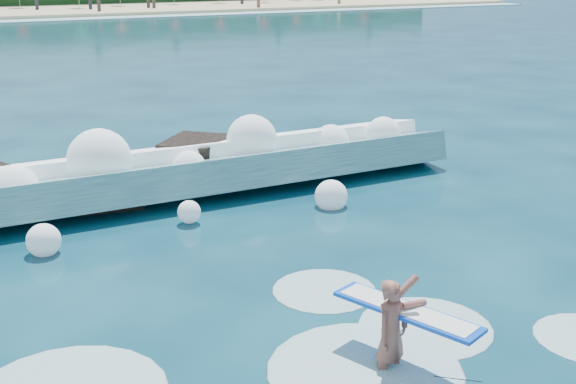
# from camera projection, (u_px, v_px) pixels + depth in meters

# --- Properties ---
(ground) EXTENTS (200.00, 200.00, 0.00)m
(ground) POSITION_uv_depth(u_px,v_px,m) (265.00, 302.00, 12.46)
(ground) COLOR #07273B
(ground) RESTS_ON ground
(breaking_wave) EXTENTS (16.34, 2.62, 1.41)m
(breaking_wave) POSITION_uv_depth(u_px,v_px,m) (150.00, 178.00, 17.83)
(breaking_wave) COLOR teal
(breaking_wave) RESTS_ON ground
(rock_cluster) EXTENTS (8.15, 3.09, 1.26)m
(rock_cluster) POSITION_uv_depth(u_px,v_px,m) (84.00, 183.00, 17.78)
(rock_cluster) COLOR black
(rock_cluster) RESTS_ON ground
(surfer_with_board) EXTENTS (1.28, 2.86, 1.66)m
(surfer_with_board) POSITION_uv_depth(u_px,v_px,m) (395.00, 329.00, 10.26)
(surfer_with_board) COLOR #965246
(surfer_with_board) RESTS_ON ground
(wave_spray) EXTENTS (14.66, 4.00, 1.98)m
(wave_spray) POSITION_uv_depth(u_px,v_px,m) (136.00, 166.00, 17.39)
(wave_spray) COLOR white
(wave_spray) RESTS_ON ground
(surf_foam) EXTENTS (9.79, 5.91, 0.14)m
(surf_foam) POSITION_uv_depth(u_px,v_px,m) (300.00, 368.00, 10.41)
(surf_foam) COLOR silver
(surf_foam) RESTS_ON ground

